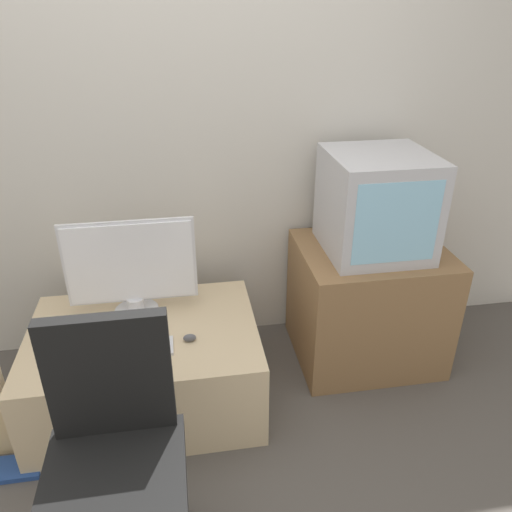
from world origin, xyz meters
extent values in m
cube|color=beige|center=(0.00, 1.32, 1.30)|extent=(4.40, 0.05, 2.60)
cube|color=#CCB289|center=(-0.21, 0.76, 0.21)|extent=(1.06, 0.75, 0.43)
cube|color=olive|center=(0.96, 0.96, 0.33)|extent=(0.75, 0.62, 0.66)
cylinder|color=silver|center=(-0.25, 0.91, 0.44)|extent=(0.21, 0.21, 0.02)
cylinder|color=silver|center=(-0.25, 0.91, 0.48)|extent=(0.08, 0.08, 0.06)
cube|color=silver|center=(-0.25, 0.91, 0.71)|extent=(0.60, 0.01, 0.42)
cube|color=silver|center=(-0.25, 0.91, 0.71)|extent=(0.58, 0.02, 0.39)
cube|color=silver|center=(-0.23, 0.61, 0.44)|extent=(0.31, 0.13, 0.01)
ellipsoid|color=#4C4C51|center=(0.00, 0.64, 0.45)|extent=(0.06, 0.03, 0.04)
cube|color=#B7B7BC|center=(0.95, 0.96, 0.90)|extent=(0.49, 0.50, 0.50)
cube|color=#8CC6E5|center=(0.95, 0.72, 0.90)|extent=(0.40, 0.01, 0.39)
cube|color=black|center=(-0.26, -0.09, 0.46)|extent=(0.44, 0.44, 0.07)
cube|color=black|center=(-0.26, 0.11, 0.72)|extent=(0.40, 0.05, 0.45)
cube|color=navy|center=(-0.77, 0.42, 0.01)|extent=(0.20, 0.13, 0.02)
camera|label=1|loc=(0.00, -1.20, 1.80)|focal=35.00mm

